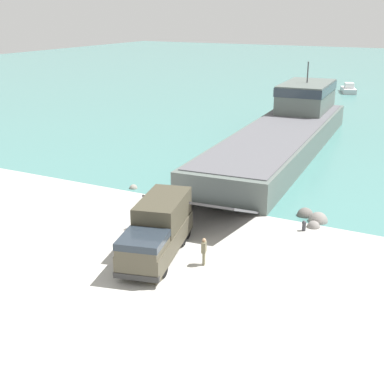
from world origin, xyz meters
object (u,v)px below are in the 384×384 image
object	(u,v)px
cargo_crate	(155,276)
mooring_bollard	(304,225)
landing_craft	(286,128)
military_truck	(158,230)
moored_boat_a	(348,89)
soldier_on_ramp	(204,250)

from	to	relation	value
cargo_crate	mooring_bollard	bearing A→B (deg)	64.06
landing_craft	cargo_crate	xyz separation A→B (m)	(3.12, -31.62, -1.68)
mooring_bollard	military_truck	bearing A→B (deg)	-131.30
moored_boat_a	cargo_crate	distance (m)	73.97
military_truck	cargo_crate	distance (m)	3.54
military_truck	cargo_crate	world-z (taller)	military_truck
moored_boat_a	cargo_crate	world-z (taller)	moored_boat_a
landing_craft	mooring_bollard	distance (m)	22.78
soldier_on_ramp	mooring_bollard	bearing A→B (deg)	-131.45
mooring_bollard	cargo_crate	size ratio (longest dim) A/B	0.98
soldier_on_ramp	mooring_bollard	size ratio (longest dim) A/B	2.34
mooring_bollard	cargo_crate	world-z (taller)	mooring_bollard
cargo_crate	military_truck	bearing A→B (deg)	117.73
soldier_on_ramp	moored_boat_a	distance (m)	71.13
moored_boat_a	cargo_crate	xyz separation A→B (m)	(5.60, -73.76, -0.28)
military_truck	soldier_on_ramp	bearing A→B (deg)	77.23
soldier_on_ramp	cargo_crate	distance (m)	3.37
moored_boat_a	mooring_bollard	bearing A→B (deg)	-99.69
soldier_on_ramp	mooring_bollard	distance (m)	8.30
moored_boat_a	military_truck	bearing A→B (deg)	-105.96
landing_craft	soldier_on_ramp	distance (m)	29.03
moored_boat_a	soldier_on_ramp	bearing A→B (deg)	-103.56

